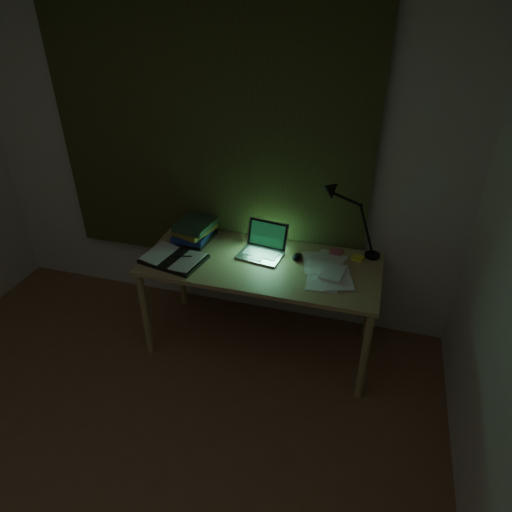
% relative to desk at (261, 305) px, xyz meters
% --- Properties ---
extents(wall_back, '(3.50, 0.00, 2.50)m').
position_rel_desk_xyz_m(wall_back, '(-0.48, 0.42, 0.90)').
color(wall_back, silver).
rests_on(wall_back, ground).
extents(curtain, '(2.20, 0.06, 2.00)m').
position_rel_desk_xyz_m(curtain, '(-0.48, 0.38, 1.10)').
color(curtain, '#2F3219').
rests_on(curtain, wall_back).
extents(desk, '(1.53, 0.67, 0.70)m').
position_rel_desk_xyz_m(desk, '(0.00, 0.00, 0.00)').
color(desk, tan).
rests_on(desk, floor).
extents(laptop, '(0.32, 0.35, 0.20)m').
position_rel_desk_xyz_m(laptop, '(-0.02, 0.07, 0.45)').
color(laptop, silver).
rests_on(laptop, desk).
extents(open_textbook, '(0.43, 0.34, 0.03)m').
position_rel_desk_xyz_m(open_textbook, '(-0.55, -0.13, 0.37)').
color(open_textbook, silver).
rests_on(open_textbook, desk).
extents(book_stack, '(0.26, 0.30, 0.14)m').
position_rel_desk_xyz_m(book_stack, '(-0.52, 0.15, 0.42)').
color(book_stack, silver).
rests_on(book_stack, desk).
extents(loose_papers, '(0.37, 0.38, 0.02)m').
position_rel_desk_xyz_m(loose_papers, '(0.42, 0.01, 0.36)').
color(loose_papers, white).
rests_on(loose_papers, desk).
extents(mouse, '(0.07, 0.10, 0.03)m').
position_rel_desk_xyz_m(mouse, '(0.22, 0.10, 0.37)').
color(mouse, black).
rests_on(mouse, desk).
extents(sticky_yellow, '(0.08, 0.08, 0.01)m').
position_rel_desk_xyz_m(sticky_yellow, '(0.60, 0.21, 0.36)').
color(sticky_yellow, yellow).
rests_on(sticky_yellow, desk).
extents(sticky_pink, '(0.09, 0.09, 0.02)m').
position_rel_desk_xyz_m(sticky_pink, '(0.45, 0.25, 0.36)').
color(sticky_pink, '#C34C65').
rests_on(sticky_pink, desk).
extents(desk_lamp, '(0.38, 0.30, 0.54)m').
position_rel_desk_xyz_m(desk_lamp, '(0.69, 0.27, 0.62)').
color(desk_lamp, black).
rests_on(desk_lamp, desk).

